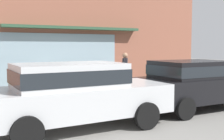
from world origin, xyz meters
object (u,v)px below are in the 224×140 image
at_px(potted_plant_window_center, 96,84).
at_px(potted_plant_low_front, 34,80).
at_px(fire_hydrant, 116,84).
at_px(potted_plant_trailing_edge, 153,77).
at_px(parked_car_black, 194,82).
at_px(pedestrian_with_handbag, 125,69).
at_px(parked_car_silver, 74,92).

xyz_separation_m(potted_plant_window_center, potted_plant_low_front, (-2.90, -0.21, 0.36)).
xyz_separation_m(fire_hydrant, potted_plant_trailing_edge, (2.96, 1.43, 0.02)).
relative_size(fire_hydrant, potted_plant_trailing_edge, 0.95).
height_order(fire_hydrant, parked_car_black, parked_car_black).
relative_size(fire_hydrant, potted_plant_window_center, 1.57).
distance_m(fire_hydrant, potted_plant_window_center, 1.59).
bearing_deg(potted_plant_trailing_edge, potted_plant_window_center, 177.43).
relative_size(pedestrian_with_handbag, potted_plant_trailing_edge, 1.92).
relative_size(pedestrian_with_handbag, parked_car_silver, 0.38).
height_order(potted_plant_trailing_edge, potted_plant_low_front, potted_plant_low_front).
bearing_deg(pedestrian_with_handbag, potted_plant_low_front, 114.18).
xyz_separation_m(pedestrian_with_handbag, potted_plant_trailing_edge, (2.29, 1.06, -0.58)).
height_order(fire_hydrant, pedestrian_with_handbag, pedestrian_with_handbag).
bearing_deg(fire_hydrant, parked_car_silver, -129.70).
distance_m(potted_plant_trailing_edge, potted_plant_low_front, 6.04).
height_order(parked_car_silver, parked_car_black, parked_car_silver).
relative_size(pedestrian_with_handbag, parked_car_black, 0.42).
bearing_deg(potted_plant_trailing_edge, potted_plant_low_front, -179.30).
distance_m(pedestrian_with_handbag, potted_plant_trailing_edge, 2.59).
bearing_deg(parked_car_silver, fire_hydrant, 49.32).
bearing_deg(pedestrian_with_handbag, fire_hydrant, 157.71).
relative_size(fire_hydrant, parked_car_silver, 0.19).
height_order(parked_car_silver, potted_plant_window_center, parked_car_silver).
xyz_separation_m(fire_hydrant, potted_plant_window_center, (-0.17, 1.57, -0.15)).
distance_m(potted_plant_trailing_edge, potted_plant_window_center, 3.14).
relative_size(fire_hydrant, potted_plant_low_front, 0.66).
height_order(parked_car_black, potted_plant_trailing_edge, parked_car_black).
distance_m(fire_hydrant, potted_plant_trailing_edge, 3.29).
height_order(parked_car_silver, potted_plant_low_front, parked_car_silver).
bearing_deg(parked_car_black, potted_plant_low_front, 129.21).
xyz_separation_m(pedestrian_with_handbag, potted_plant_window_center, (-0.85, 1.20, -0.74)).
distance_m(pedestrian_with_handbag, parked_car_black, 3.98).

